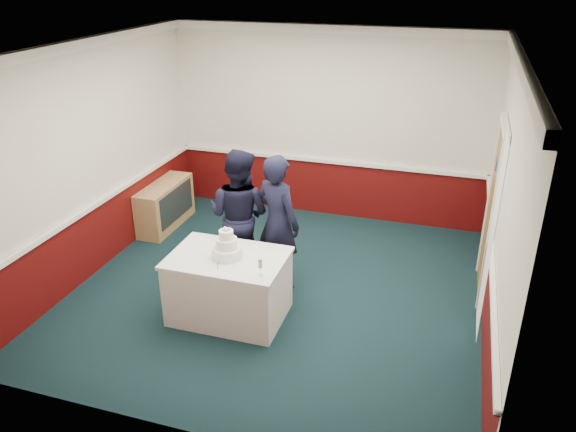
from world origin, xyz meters
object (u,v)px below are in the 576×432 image
(wedding_cake, at_px, (227,248))
(cake_knife, at_px, (218,264))
(person_woman, at_px, (278,223))
(sideboard, at_px, (165,205))
(person_man, at_px, (239,215))
(cake_table, at_px, (229,286))
(champagne_flute, at_px, (260,264))

(wedding_cake, height_order, cake_knife, wedding_cake)
(cake_knife, xyz_separation_m, person_woman, (0.35, 1.04, 0.09))
(sideboard, distance_m, cake_knife, 2.92)
(person_man, xyz_separation_m, person_woman, (0.54, -0.07, 0.00))
(cake_knife, relative_size, person_man, 0.13)
(cake_table, relative_size, cake_knife, 6.00)
(sideboard, relative_size, person_woman, 0.68)
(person_man, distance_m, person_woman, 0.55)
(cake_table, xyz_separation_m, person_woman, (0.32, 0.84, 0.48))
(wedding_cake, distance_m, person_woman, 0.90)
(person_woman, bearing_deg, cake_table, 92.57)
(champagne_flute, xyz_separation_m, person_man, (-0.72, 1.19, -0.05))
(person_woman, bearing_deg, person_man, 16.71)
(sideboard, bearing_deg, champagne_flute, -43.21)
(person_man, bearing_deg, wedding_cake, 111.05)
(wedding_cake, xyz_separation_m, champagne_flute, (0.50, -0.28, 0.03))
(sideboard, distance_m, wedding_cake, 2.81)
(cake_knife, xyz_separation_m, champagne_flute, (0.53, -0.08, 0.14))
(sideboard, distance_m, person_woman, 2.57)
(champagne_flute, xyz_separation_m, person_woman, (-0.18, 1.12, -0.05))
(cake_table, height_order, champagne_flute, champagne_flute)
(sideboard, xyz_separation_m, person_woman, (2.24, -1.15, 0.53))
(cake_knife, bearing_deg, sideboard, 107.72)
(cake_table, height_order, person_man, person_man)
(cake_knife, height_order, person_woman, person_woman)
(sideboard, xyz_separation_m, wedding_cake, (1.91, -1.99, 0.55))
(cake_table, bearing_deg, person_woman, 68.93)
(champagne_flute, height_order, person_woman, person_woman)
(sideboard, height_order, champagne_flute, champagne_flute)
(cake_table, xyz_separation_m, champagne_flute, (0.50, -0.28, 0.53))
(sideboard, xyz_separation_m, person_man, (1.70, -1.08, 0.53))
(cake_knife, xyz_separation_m, person_man, (-0.19, 1.11, 0.09))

